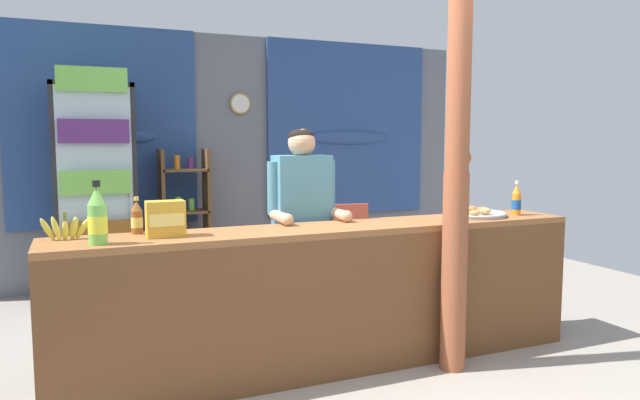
# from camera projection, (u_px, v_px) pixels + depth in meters

# --- Properties ---
(ground_plane) EXTENTS (8.13, 8.13, 0.00)m
(ground_plane) POSITION_uv_depth(u_px,v_px,m) (291.00, 329.00, 4.49)
(ground_plane) COLOR gray
(back_wall_curtained) EXTENTS (5.43, 0.22, 2.54)m
(back_wall_curtained) POSITION_uv_depth(u_px,v_px,m) (230.00, 153.00, 6.12)
(back_wall_curtained) COLOR slate
(back_wall_curtained) RESTS_ON ground
(stall_counter) EXTENTS (3.43, 0.47, 0.92)m
(stall_counter) POSITION_uv_depth(u_px,v_px,m) (339.00, 285.00, 3.60)
(stall_counter) COLOR #935B33
(stall_counter) RESTS_ON ground
(timber_post) EXTENTS (0.18, 0.16, 2.51)m
(timber_post) POSITION_uv_depth(u_px,v_px,m) (457.00, 182.00, 3.59)
(timber_post) COLOR #995133
(timber_post) RESTS_ON ground
(drink_fridge) EXTENTS (0.67, 0.62, 2.06)m
(drink_fridge) POSITION_uv_depth(u_px,v_px,m) (95.00, 179.00, 5.08)
(drink_fridge) COLOR #232328
(drink_fridge) RESTS_ON ground
(bottle_shelf_rack) EXTENTS (0.48, 0.28, 1.37)m
(bottle_shelf_rack) POSITION_uv_depth(u_px,v_px,m) (185.00, 216.00, 5.72)
(bottle_shelf_rack) COLOR brown
(bottle_shelf_rack) RESTS_ON ground
(plastic_lawn_chair) EXTENTS (0.51, 0.51, 0.86)m
(plastic_lawn_chair) POSITION_uv_depth(u_px,v_px,m) (343.00, 240.00, 5.60)
(plastic_lawn_chair) COLOR #E5563D
(plastic_lawn_chair) RESTS_ON ground
(shopkeeper) EXTENTS (0.50, 0.42, 1.54)m
(shopkeeper) POSITION_uv_depth(u_px,v_px,m) (302.00, 212.00, 3.99)
(shopkeeper) COLOR #28282D
(shopkeeper) RESTS_ON ground
(soda_bottle_lime_soda) EXTENTS (0.10, 0.10, 0.34)m
(soda_bottle_lime_soda) POSITION_uv_depth(u_px,v_px,m) (97.00, 217.00, 3.00)
(soda_bottle_lime_soda) COLOR #75C64C
(soda_bottle_lime_soda) RESTS_ON stall_counter
(soda_bottle_iced_tea) EXTENTS (0.07, 0.07, 0.22)m
(soda_bottle_iced_tea) POSITION_uv_depth(u_px,v_px,m) (137.00, 218.00, 3.35)
(soda_bottle_iced_tea) COLOR brown
(soda_bottle_iced_tea) RESTS_ON stall_counter
(soda_bottle_orange_soda) EXTENTS (0.07, 0.07, 0.25)m
(soda_bottle_orange_soda) POSITION_uv_depth(u_px,v_px,m) (516.00, 201.00, 4.18)
(soda_bottle_orange_soda) COLOR orange
(soda_bottle_orange_soda) RESTS_ON stall_counter
(snack_box_choco_powder) EXTENTS (0.21, 0.12, 0.20)m
(snack_box_choco_powder) POSITION_uv_depth(u_px,v_px,m) (165.00, 219.00, 3.25)
(snack_box_choco_powder) COLOR gold
(snack_box_choco_powder) RESTS_ON stall_counter
(pastry_tray) EXTENTS (0.45, 0.45, 0.07)m
(pastry_tray) POSITION_uv_depth(u_px,v_px,m) (474.00, 213.00, 4.14)
(pastry_tray) COLOR #BCBCC1
(pastry_tray) RESTS_ON stall_counter
(banana_bunch) EXTENTS (0.27, 0.06, 0.16)m
(banana_bunch) POSITION_uv_depth(u_px,v_px,m) (66.00, 229.00, 3.15)
(banana_bunch) COLOR #DBCC42
(banana_bunch) RESTS_ON stall_counter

